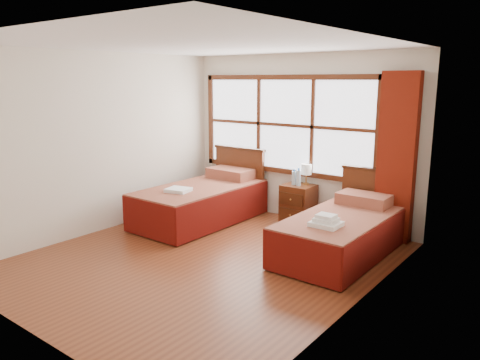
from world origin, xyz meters
The scene contains 15 objects.
floor centered at (0.00, 0.00, 0.00)m, with size 4.50×4.50×0.00m, color brown.
ceiling centered at (0.00, 0.00, 2.60)m, with size 4.50×4.50×0.00m, color white.
wall_back centered at (0.00, 2.25, 1.30)m, with size 4.00×4.00×0.00m, color silver.
wall_left centered at (-2.00, 0.00, 1.30)m, with size 4.50×4.50×0.00m, color silver.
wall_right centered at (2.00, 0.00, 1.30)m, with size 4.50×4.50×0.00m, color silver.
window centered at (-0.25, 2.21, 1.50)m, with size 3.16×0.06×1.56m.
curtain centered at (1.60, 2.11, 1.17)m, with size 0.50×0.16×2.30m, color maroon.
bed_left centered at (-1.11, 1.20, 0.33)m, with size 1.11×2.14×1.08m.
bed_right centered at (1.28, 1.20, 0.30)m, with size 1.02×2.04×0.99m.
nightstand centered at (0.16, 1.99, 0.31)m, with size 0.46×0.46×0.62m.
towels_left centered at (-1.12, 0.68, 0.60)m, with size 0.39×0.36×0.05m.
towels_right centered at (1.32, 0.65, 0.58)m, with size 0.34×0.30×0.14m.
lamp centered at (0.21, 2.12, 0.84)m, with size 0.16×0.16×0.32m.
bottle_near centered at (0.09, 1.95, 0.73)m, with size 0.06×0.06×0.24m.
bottle_far centered at (0.18, 1.95, 0.74)m, with size 0.07×0.07×0.27m.
Camera 1 is at (3.73, -4.10, 2.21)m, focal length 35.00 mm.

